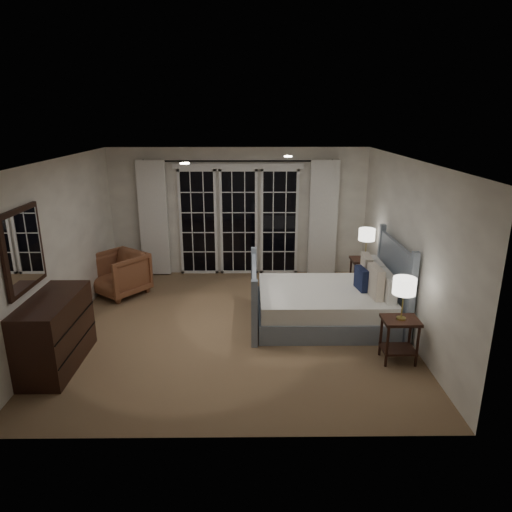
{
  "coord_description": "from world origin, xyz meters",
  "views": [
    {
      "loc": [
        0.25,
        -6.32,
        3.09
      ],
      "look_at": [
        0.32,
        0.23,
        1.05
      ],
      "focal_mm": 32.0,
      "sensor_mm": 36.0,
      "label": 1
    }
  ],
  "objects_px": {
    "lamp_right": "(367,235)",
    "dresser": "(55,332)",
    "lamp_left": "(404,287)",
    "bed": "(327,302)",
    "nightstand_right": "(364,270)",
    "nightstand_left": "(399,334)",
    "armchair": "(119,274)"
  },
  "relations": [
    {
      "from": "nightstand_left",
      "to": "nightstand_right",
      "type": "relative_size",
      "value": 0.93
    },
    {
      "from": "bed",
      "to": "lamp_left",
      "type": "bearing_deg",
      "value": -58.11
    },
    {
      "from": "bed",
      "to": "nightstand_right",
      "type": "height_order",
      "value": "bed"
    },
    {
      "from": "armchair",
      "to": "nightstand_left",
      "type": "bearing_deg",
      "value": 8.66
    },
    {
      "from": "nightstand_left",
      "to": "dresser",
      "type": "height_order",
      "value": "dresser"
    },
    {
      "from": "nightstand_left",
      "to": "lamp_left",
      "type": "distance_m",
      "value": 0.65
    },
    {
      "from": "lamp_left",
      "to": "dresser",
      "type": "distance_m",
      "value": 4.42
    },
    {
      "from": "nightstand_left",
      "to": "dresser",
      "type": "relative_size",
      "value": 0.46
    },
    {
      "from": "lamp_left",
      "to": "lamp_right",
      "type": "relative_size",
      "value": 1.01
    },
    {
      "from": "lamp_left",
      "to": "bed",
      "type": "bearing_deg",
      "value": 121.89
    },
    {
      "from": "armchair",
      "to": "bed",
      "type": "bearing_deg",
      "value": 19.19
    },
    {
      "from": "nightstand_right",
      "to": "armchair",
      "type": "xyz_separation_m",
      "value": [
        -4.37,
        -0.03,
        -0.04
      ]
    },
    {
      "from": "lamp_left",
      "to": "armchair",
      "type": "relative_size",
      "value": 0.66
    },
    {
      "from": "nightstand_left",
      "to": "lamp_right",
      "type": "xyz_separation_m",
      "value": [
        0.11,
        2.4,
        0.69
      ]
    },
    {
      "from": "nightstand_left",
      "to": "nightstand_right",
      "type": "bearing_deg",
      "value": 87.34
    },
    {
      "from": "nightstand_left",
      "to": "nightstand_right",
      "type": "height_order",
      "value": "nightstand_right"
    },
    {
      "from": "lamp_left",
      "to": "armchair",
      "type": "distance_m",
      "value": 4.91
    },
    {
      "from": "lamp_right",
      "to": "bed",
      "type": "bearing_deg",
      "value": -125.04
    },
    {
      "from": "nightstand_right",
      "to": "lamp_right",
      "type": "height_order",
      "value": "lamp_right"
    },
    {
      "from": "lamp_right",
      "to": "lamp_left",
      "type": "bearing_deg",
      "value": -92.66
    },
    {
      "from": "bed",
      "to": "armchair",
      "type": "relative_size",
      "value": 2.6
    },
    {
      "from": "lamp_right",
      "to": "dresser",
      "type": "bearing_deg",
      "value": -151.31
    },
    {
      "from": "nightstand_right",
      "to": "armchair",
      "type": "relative_size",
      "value": 0.76
    },
    {
      "from": "dresser",
      "to": "armchair",
      "type": "bearing_deg",
      "value": 86.94
    },
    {
      "from": "nightstand_right",
      "to": "lamp_right",
      "type": "bearing_deg",
      "value": 45.0
    },
    {
      "from": "bed",
      "to": "nightstand_left",
      "type": "relative_size",
      "value": 3.67
    },
    {
      "from": "armchair",
      "to": "dresser",
      "type": "distance_m",
      "value": 2.43
    },
    {
      "from": "nightstand_left",
      "to": "nightstand_right",
      "type": "distance_m",
      "value": 2.4
    },
    {
      "from": "nightstand_right",
      "to": "lamp_left",
      "type": "height_order",
      "value": "lamp_left"
    },
    {
      "from": "bed",
      "to": "lamp_left",
      "type": "distance_m",
      "value": 1.57
    },
    {
      "from": "lamp_right",
      "to": "armchair",
      "type": "bearing_deg",
      "value": -179.59
    },
    {
      "from": "lamp_left",
      "to": "armchair",
      "type": "bearing_deg",
      "value": 150.94
    }
  ]
}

